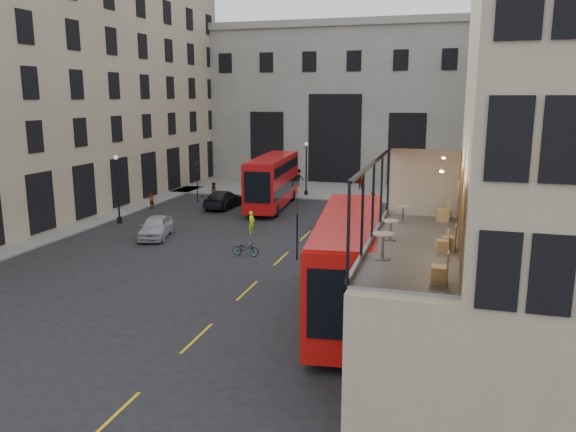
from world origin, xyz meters
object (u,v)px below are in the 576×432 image
(bus_far, at_px, (273,179))
(pedestrian_c, at_px, (361,183))
(cafe_chair_b, at_px, (443,245))
(pedestrian_e, at_px, (152,200))
(bicycle, at_px, (246,249))
(cafe_chair_c, at_px, (449,242))
(street_lamp_b, at_px, (306,172))
(cafe_table_far, at_px, (403,212))
(cafe_table_near, at_px, (383,242))
(traffic_light_near, at_px, (297,221))
(pedestrian_b, at_px, (298,178))
(car_b, at_px, (336,219))
(street_lamp_a, at_px, (118,193))
(pedestrian_d, at_px, (373,200))
(pedestrian_a, at_px, (214,192))
(cafe_chair_d, at_px, (443,214))
(cyclist, at_px, (252,222))
(bus_near, at_px, (349,261))
(cafe_chair_a, at_px, (440,273))
(traffic_light_far, at_px, (197,176))
(cafe_table_mid, at_px, (391,227))
(car_c, at_px, (223,199))
(car_a, at_px, (156,227))

(bus_far, distance_m, pedestrian_c, 13.10)
(cafe_chair_b, bearing_deg, pedestrian_e, 135.34)
(bicycle, relative_size, cafe_chair_c, 1.94)
(street_lamp_b, distance_m, cafe_chair_c, 37.17)
(bus_far, height_order, cafe_table_far, cafe_table_far)
(cafe_table_near, bearing_deg, traffic_light_near, 115.07)
(street_lamp_b, relative_size, pedestrian_b, 2.70)
(traffic_light_near, height_order, bicycle, traffic_light_near)
(car_b, bearing_deg, street_lamp_a, -160.73)
(traffic_light_near, bearing_deg, pedestrian_d, 82.43)
(pedestrian_a, distance_m, cafe_chair_d, 32.48)
(traffic_light_near, bearing_deg, pedestrian_b, 104.85)
(cyclist, distance_m, pedestrian_d, 13.61)
(cyclist, bearing_deg, bus_near, -128.93)
(traffic_light_near, bearing_deg, cyclist, 131.07)
(pedestrian_d, distance_m, cafe_chair_c, 30.63)
(cyclist, distance_m, cafe_chair_a, 25.84)
(cyclist, bearing_deg, street_lamp_a, 104.65)
(traffic_light_far, height_order, pedestrian_a, traffic_light_far)
(pedestrian_e, height_order, cafe_chair_b, cafe_chair_b)
(traffic_light_far, xyz_separation_m, pedestrian_b, (6.80, 11.17, -1.44))
(street_lamp_b, bearing_deg, cafe_table_mid, -70.94)
(traffic_light_near, height_order, cafe_table_mid, cafe_table_mid)
(street_lamp_a, xyz_separation_m, cafe_chair_c, (24.67, -18.48, 2.47))
(bus_far, height_order, pedestrian_c, bus_far)
(cafe_chair_b, bearing_deg, street_lamp_a, 142.45)
(traffic_light_far, xyz_separation_m, car_c, (3.38, -1.90, -1.66))
(car_c, distance_m, pedestrian_e, 6.28)
(pedestrian_a, bearing_deg, pedestrian_b, 38.02)
(traffic_light_near, distance_m, traffic_light_far, 21.26)
(bus_far, height_order, car_b, bus_far)
(bicycle, relative_size, pedestrian_e, 1.08)
(bus_far, relative_size, cafe_chair_b, 14.87)
(car_a, relative_size, pedestrian_d, 2.96)
(traffic_light_far, relative_size, car_c, 0.72)
(cafe_table_far, bearing_deg, pedestrian_e, 138.84)
(street_lamp_b, xyz_separation_m, cafe_chair_a, (13.44, -38.09, 2.48))
(bus_far, xyz_separation_m, pedestrian_a, (-6.18, 1.27, -1.66))
(street_lamp_a, xyz_separation_m, cafe_table_near, (22.63, -20.18, 2.77))
(cafe_table_far, relative_size, cafe_chair_d, 0.70)
(bicycle, bearing_deg, cafe_chair_a, -143.85)
(car_c, bearing_deg, pedestrian_d, -165.86)
(car_a, relative_size, cafe_chair_c, 5.09)
(car_b, xyz_separation_m, cafe_chair_b, (7.82, -21.66, 4.11))
(street_lamp_a, xyz_separation_m, car_a, (5.04, -3.35, -1.63))
(traffic_light_far, xyz_separation_m, bicycle, (10.69, -15.99, -1.97))
(traffic_light_near, height_order, cafe_table_near, cafe_table_near)
(cyclist, relative_size, cafe_chair_c, 1.83)
(pedestrian_d, xyz_separation_m, cafe_chair_d, (6.10, -25.04, 4.13))
(car_c, relative_size, cafe_chair_c, 5.95)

